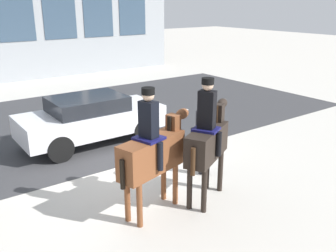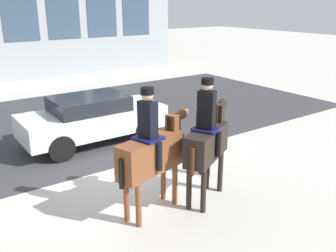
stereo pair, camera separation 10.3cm
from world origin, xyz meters
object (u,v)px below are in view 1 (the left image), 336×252
Objects in this scene: mounted_horse_lead at (153,151)px; street_car_near_lane at (91,118)px; mounted_horse_companion at (208,139)px; pedestrian_bystander at (205,133)px.

mounted_horse_lead reaches higher than street_car_near_lane.
pedestrian_bystander is (0.72, 0.88, -0.28)m from mounted_horse_companion.
mounted_horse_companion reaches higher than street_car_near_lane.
pedestrian_bystander is at bearing 3.76° from mounted_horse_lead.
mounted_horse_lead is 1.20m from mounted_horse_companion.
pedestrian_bystander is (1.89, 0.65, -0.23)m from mounted_horse_lead.
street_car_near_lane is (-1.25, 3.54, -0.30)m from pedestrian_bystander.
pedestrian_bystander is 3.76m from street_car_near_lane.
mounted_horse_companion is at bearing -83.15° from street_car_near_lane.
street_car_near_lane is at bearing 65.97° from mounted_horse_lead.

